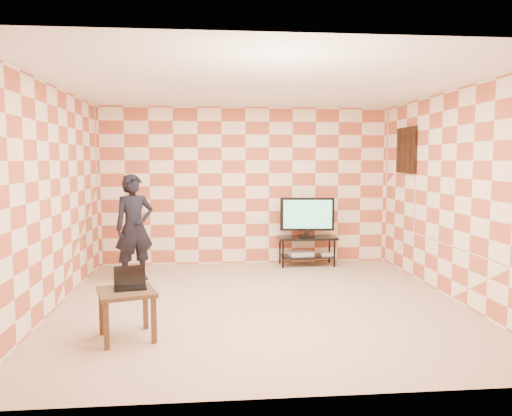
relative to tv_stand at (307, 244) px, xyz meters
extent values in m
plane|color=tan|center=(-1.02, -2.18, -0.37)|extent=(5.00, 5.00, 0.00)
cube|color=#F6E1C0|center=(-1.02, 0.32, 0.98)|extent=(5.00, 0.02, 2.70)
cube|color=#F6E1C0|center=(-1.02, -4.68, 0.98)|extent=(5.00, 0.02, 2.70)
cube|color=#F6E1C0|center=(-3.52, -2.18, 0.98)|extent=(0.02, 5.00, 2.70)
cube|color=#F6E1C0|center=(1.48, -2.18, 0.98)|extent=(0.02, 5.00, 2.70)
cube|color=white|center=(-1.02, -2.18, 2.33)|extent=(5.00, 5.00, 0.02)
cube|color=black|center=(1.45, -0.63, 1.58)|extent=(0.04, 0.72, 0.72)
cube|color=black|center=(1.45, -0.63, 1.58)|extent=(0.04, 0.03, 0.68)
cube|color=black|center=(1.45, -0.63, 1.58)|extent=(0.04, 0.68, 0.03)
cube|color=black|center=(0.00, 0.00, 0.11)|extent=(0.99, 0.45, 0.04)
cube|color=black|center=(0.00, 0.00, -0.21)|extent=(0.89, 0.40, 0.03)
cylinder|color=black|center=(-0.44, -0.18, -0.12)|extent=(0.03, 0.03, 0.50)
cylinder|color=black|center=(-0.44, 0.18, -0.12)|extent=(0.03, 0.03, 0.50)
cylinder|color=black|center=(0.44, -0.18, -0.12)|extent=(0.03, 0.03, 0.50)
cylinder|color=black|center=(0.44, 0.18, -0.12)|extent=(0.03, 0.03, 0.50)
cube|color=black|center=(0.00, 0.00, 0.15)|extent=(0.29, 0.20, 0.03)
cube|color=black|center=(0.00, 0.00, 0.20)|extent=(0.07, 0.05, 0.08)
cube|color=black|center=(0.00, 0.00, 0.52)|extent=(0.92, 0.15, 0.56)
cube|color=#58BD98|center=(0.00, -0.03, 0.52)|extent=(0.81, 0.09, 0.48)
cube|color=silver|center=(-0.10, 0.04, -0.16)|extent=(0.43, 0.33, 0.07)
cube|color=silver|center=(0.35, -0.02, -0.17)|extent=(0.21, 0.15, 0.05)
cube|color=#321F10|center=(-2.49, -3.27, 0.11)|extent=(0.67, 0.67, 0.04)
cube|color=#321F10|center=(-2.64, -3.56, -0.14)|extent=(0.06, 0.06, 0.46)
cube|color=#321F10|center=(-2.77, -3.13, -0.14)|extent=(0.06, 0.06, 0.46)
cube|color=#321F10|center=(-2.21, -3.42, -0.14)|extent=(0.06, 0.06, 0.46)
cube|color=#321F10|center=(-2.34, -2.99, -0.14)|extent=(0.06, 0.06, 0.46)
cube|color=black|center=(-2.46, -3.22, 0.14)|extent=(0.36, 0.28, 0.02)
cube|color=black|center=(-2.48, -3.11, 0.25)|extent=(0.32, 0.12, 0.20)
imported|color=black|center=(-2.76, -0.77, 0.43)|extent=(0.69, 0.59, 1.59)
camera|label=1|loc=(-1.66, -8.26, 1.44)|focal=35.00mm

